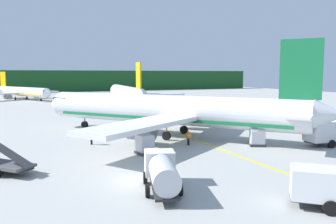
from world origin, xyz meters
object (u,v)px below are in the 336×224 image
at_px(service_truck_catering, 162,171).
at_px(crew_marshaller, 91,136).
at_px(airliner_foreground, 169,111).
at_px(airliner_mid_apron, 126,93).
at_px(airliner_distant, 5,87).
at_px(crew_loader_left, 144,140).
at_px(crew_loader_right, 188,137).
at_px(airliner_far_taxiway, 22,92).
at_px(service_truck_baggage, 331,132).
at_px(cargo_container_near, 145,144).
at_px(cargo_container_mid, 257,137).

distance_m(service_truck_catering, crew_marshaller, 17.98).
xyz_separation_m(airliner_foreground, airliner_mid_apron, (8.52, 48.03, -0.33)).
distance_m(airliner_distant, crew_marshaller, 139.42).
xyz_separation_m(crew_loader_left, crew_loader_right, (5.47, 0.06, -0.02)).
bearing_deg(service_truck_catering, crew_loader_right, 56.48).
height_order(airliner_far_taxiway, crew_loader_right, airliner_far_taxiway).
bearing_deg(airliner_mid_apron, crew_marshaller, -111.00).
bearing_deg(service_truck_baggage, cargo_container_near, 167.88).
relative_size(airliner_mid_apron, crew_loader_right, 22.22).
xyz_separation_m(crew_marshaller, crew_loader_left, (4.67, -4.86, 0.00)).
bearing_deg(crew_loader_left, crew_marshaller, 133.86).
xyz_separation_m(airliner_far_taxiway, service_truck_catering, (8.01, -96.47, -1.12)).
height_order(service_truck_baggage, cargo_container_near, service_truck_baggage).
distance_m(airliner_foreground, crew_loader_left, 8.78).
bearing_deg(airliner_distant, service_truck_baggage, -75.76).
bearing_deg(cargo_container_mid, service_truck_catering, -148.29).
bearing_deg(cargo_container_mid, service_truck_baggage, -22.11).
height_order(airliner_mid_apron, airliner_far_taxiway, airliner_mid_apron).
height_order(airliner_mid_apron, service_truck_catering, airliner_mid_apron).
height_order(service_truck_catering, crew_marshaller, service_truck_catering).
bearing_deg(service_truck_baggage, cargo_container_mid, 157.89).
xyz_separation_m(service_truck_catering, crew_marshaller, (-1.46, 17.92, -0.38)).
bearing_deg(cargo_container_mid, airliner_far_taxiway, 105.30).
bearing_deg(airliner_far_taxiway, airliner_distant, 96.24).
relative_size(service_truck_baggage, crew_loader_left, 3.67).
relative_size(airliner_foreground, crew_marshaller, 20.01).
xyz_separation_m(service_truck_baggage, cargo_container_mid, (-7.81, 3.17, -0.54)).
xyz_separation_m(airliner_foreground, crew_loader_right, (-0.29, -6.13, -2.39)).
bearing_deg(airliner_mid_apron, service_truck_catering, -104.57).
xyz_separation_m(cargo_container_near, crew_marshaller, (-4.08, 6.89, 0.01)).
height_order(cargo_container_near, crew_loader_right, cargo_container_near).
distance_m(airliner_mid_apron, cargo_container_mid, 57.63).
bearing_deg(crew_loader_left, service_truck_baggage, -17.79).
distance_m(cargo_container_mid, crew_marshaller, 19.03).
distance_m(airliner_distant, cargo_container_near, 146.70).
bearing_deg(airliner_distant, crew_marshaller, -84.59).
relative_size(cargo_container_near, crew_loader_right, 1.24).
distance_m(service_truck_baggage, crew_loader_right, 16.24).
bearing_deg(airliner_mid_apron, crew_loader_right, -99.23).
height_order(service_truck_baggage, crew_loader_right, service_truck_baggage).
relative_size(airliner_distant, crew_marshaller, 14.54).
height_order(airliner_distant, cargo_container_mid, airliner_distant).
relative_size(crew_loader_left, crew_loader_right, 1.02).
distance_m(service_truck_baggage, crew_marshaller, 27.46).
bearing_deg(airliner_mid_apron, airliner_far_taxiway, 131.14).
xyz_separation_m(airliner_mid_apron, cargo_container_mid, (-1.77, -57.56, -2.06)).
bearing_deg(cargo_container_mid, crew_loader_left, 165.02).
distance_m(airliner_mid_apron, service_truck_baggage, 61.05).
height_order(airliner_distant, cargo_container_near, airliner_distant).
height_order(service_truck_baggage, service_truck_catering, service_truck_baggage).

